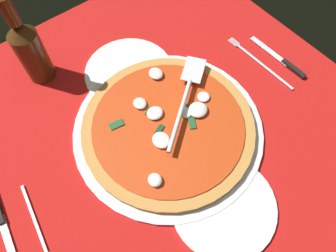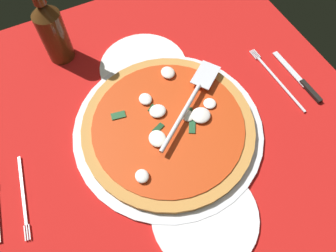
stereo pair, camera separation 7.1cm
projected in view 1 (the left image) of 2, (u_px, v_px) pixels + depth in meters
The scene contains 10 objects.
ground_plane at pixel (161, 124), 74.72cm from camera, with size 92.38×92.38×0.80cm, color red.
checker_pattern at pixel (161, 123), 74.33cm from camera, with size 92.38×92.38×0.10cm.
pizza_pan at pixel (168, 129), 72.79cm from camera, with size 43.20×43.20×1.13cm, color silver.
dinner_plate_left at pixel (223, 206), 64.33cm from camera, with size 21.50×21.50×1.00cm, color white.
dinner_plate_right at pixel (129, 72), 80.87cm from camera, with size 22.31×22.31×1.00cm, color white.
pizza at pixel (168, 126), 71.58cm from camera, with size 39.01×39.01×3.01cm.
pizza_server at pixel (185, 97), 72.31cm from camera, with size 17.98×23.12×1.00cm.
place_setting_near at pixel (271, 62), 82.58cm from camera, with size 22.61×11.54×1.40cm.
place_setting_far at pixel (20, 226), 62.60cm from camera, with size 21.02×15.15×1.40cm.
beer_bottle at pixel (29, 49), 72.78cm from camera, with size 6.55×6.55×24.41cm.
Camera 1 is at (-29.67, 21.52, 64.74)cm, focal length 34.01 mm.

